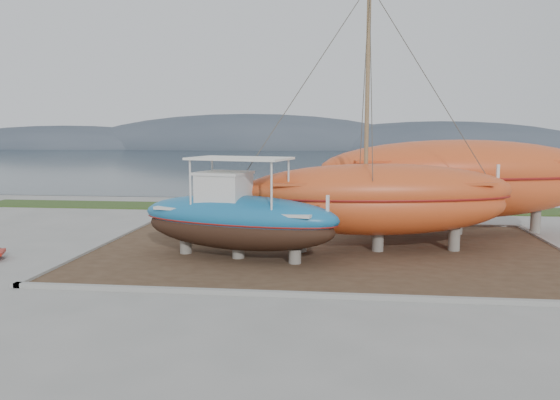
# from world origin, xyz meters

# --- Properties ---
(ground) EXTENTS (140.00, 140.00, 0.00)m
(ground) POSITION_xyz_m (0.00, 0.00, 0.00)
(ground) COLOR gray
(ground) RESTS_ON ground
(dirt_patch) EXTENTS (18.00, 12.00, 0.06)m
(dirt_patch) POSITION_xyz_m (0.00, 4.00, 0.03)
(dirt_patch) COLOR #422D1E
(dirt_patch) RESTS_ON ground
(curb_frame) EXTENTS (18.60, 12.60, 0.15)m
(curb_frame) POSITION_xyz_m (0.00, 4.00, 0.07)
(curb_frame) COLOR gray
(curb_frame) RESTS_ON ground
(grass_strip) EXTENTS (44.00, 3.00, 0.08)m
(grass_strip) POSITION_xyz_m (0.00, 15.50, 0.04)
(grass_strip) COLOR #284219
(grass_strip) RESTS_ON ground
(sea) EXTENTS (260.00, 100.00, 0.04)m
(sea) POSITION_xyz_m (0.00, 70.00, 0.00)
(sea) COLOR black
(sea) RESTS_ON ground
(mountain_ridge) EXTENTS (200.00, 36.00, 20.00)m
(mountain_ridge) POSITION_xyz_m (0.00, 125.00, 0.00)
(mountain_ridge) COLOR #333D49
(mountain_ridge) RESTS_ON ground
(blue_caique) EXTENTS (7.97, 4.21, 3.67)m
(blue_caique) POSITION_xyz_m (-3.19, 2.17, 1.90)
(blue_caique) COLOR #19679C
(blue_caique) RESTS_ON dirt_patch
(white_dinghy) EXTENTS (4.59, 2.40, 1.31)m
(white_dinghy) POSITION_xyz_m (-5.04, 5.85, 0.72)
(white_dinghy) COLOR silver
(white_dinghy) RESTS_ON dirt_patch
(orange_sailboat) EXTENTS (10.66, 4.52, 9.91)m
(orange_sailboat) POSITION_xyz_m (1.95, 3.94, 5.02)
(orange_sailboat) COLOR #C6491E
(orange_sailboat) RESTS_ON dirt_patch
(orange_bare_hull) EXTENTS (13.00, 5.93, 4.11)m
(orange_bare_hull) POSITION_xyz_m (5.72, 7.87, 2.11)
(orange_bare_hull) COLOR #C6491E
(orange_bare_hull) RESTS_ON dirt_patch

